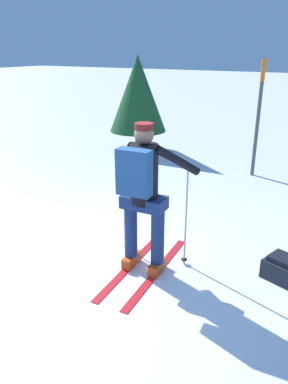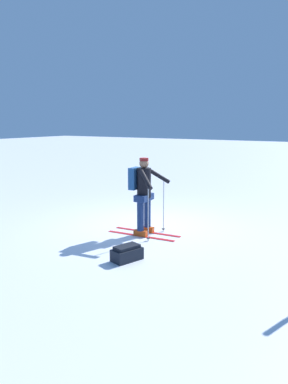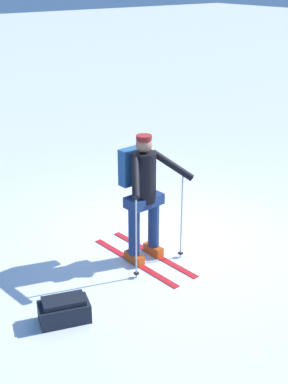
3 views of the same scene
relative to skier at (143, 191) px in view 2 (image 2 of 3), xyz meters
name	(u,v)px [view 2 (image 2 of 3)]	position (x,y,z in m)	size (l,w,h in m)	color
ground_plane	(148,226)	(0.64, 0.26, -0.98)	(80.00, 80.00, 0.00)	white
skier	(143,191)	(0.00, 0.00, 0.00)	(1.03, 1.65, 1.72)	red
dropped_backpack	(127,253)	(-1.52, -0.58, -0.85)	(0.62, 0.47, 0.28)	black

